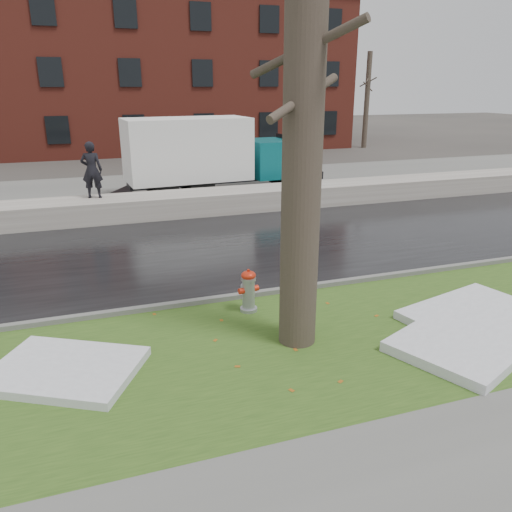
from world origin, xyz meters
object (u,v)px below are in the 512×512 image
object	(u,v)px
fire_hydrant	(248,289)
tree	(304,103)
box_truck	(211,154)
worker	(92,170)

from	to	relation	value
fire_hydrant	tree	size ratio (longest dim) A/B	0.11
tree	box_truck	world-z (taller)	tree
fire_hydrant	box_truck	size ratio (longest dim) A/B	0.09
box_truck	worker	world-z (taller)	box_truck
box_truck	worker	size ratio (longest dim) A/B	5.07
box_truck	worker	xyz separation A→B (m)	(-4.72, -2.78, 0.03)
fire_hydrant	tree	distance (m)	3.85
tree	box_truck	size ratio (longest dim) A/B	0.85
worker	fire_hydrant	bearing A→B (deg)	118.18
fire_hydrant	worker	size ratio (longest dim) A/B	0.47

